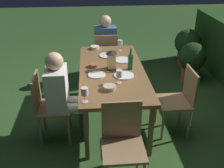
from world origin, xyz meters
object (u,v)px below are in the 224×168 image
(wine_glass_a, at_px, (85,92))
(potted_plant_corner, at_px, (192,60))
(chair_head_near, at_px, (106,54))
(chair_side_left_b, at_px, (48,104))
(bowl_bread, at_px, (94,65))
(lantern_centerpiece, at_px, (111,59))
(wine_glass_b, at_px, (119,74))
(plate_a, at_px, (108,55))
(plate_c, at_px, (97,75))
(potted_plant_by_hedge, at_px, (187,45))
(chair_side_right_b, at_px, (180,98))
(plate_b, at_px, (123,60))
(bowl_olives, at_px, (95,47))
(person_in_blue, at_px, (105,43))
(person_in_cream, at_px, (63,93))
(chair_head_far, at_px, (123,141))
(bowl_salad, at_px, (109,87))
(dining_table, at_px, (112,73))
(plate_d, at_px, (124,75))
(wine_glass_c, at_px, (120,43))
(green_bottle_on_table, at_px, (130,62))

(wine_glass_a, xyz_separation_m, potted_plant_corner, (-1.78, 1.86, -0.43))
(chair_head_near, distance_m, potted_plant_corner, 1.52)
(chair_side_left_b, bearing_deg, bowl_bread, 133.16)
(lantern_centerpiece, bearing_deg, wine_glass_b, 7.54)
(plate_a, xyz_separation_m, plate_c, (0.67, -0.19, 0.00))
(chair_side_left_b, distance_m, potted_plant_by_hedge, 3.31)
(chair_side_right_b, relative_size, plate_b, 3.47)
(plate_b, distance_m, bowl_olives, 0.66)
(person_in_blue, height_order, bowl_olives, person_in_blue)
(chair_head_near, relative_size, wine_glass_a, 5.15)
(chair_side_right_b, height_order, potted_plant_corner, chair_side_right_b)
(chair_side_left_b, relative_size, person_in_cream, 0.76)
(person_in_blue, bearing_deg, plate_b, 9.42)
(chair_head_far, distance_m, plate_c, 1.08)
(chair_head_far, relative_size, chair_side_right_b, 1.00)
(chair_head_near, xyz_separation_m, bowl_salad, (1.75, -0.08, 0.27))
(chair_side_right_b, xyz_separation_m, potted_plant_corner, (-1.40, 0.67, -0.07))
(person_in_cream, xyz_separation_m, bowl_salad, (0.13, 0.55, 0.11))
(wine_glass_a, bearing_deg, chair_side_left_b, -129.46)
(plate_a, bearing_deg, bowl_olives, -151.22)
(bowl_olives, distance_m, bowl_salad, 1.40)
(dining_table, relative_size, plate_d, 7.48)
(chair_head_far, distance_m, potted_plant_corner, 2.64)
(dining_table, relative_size, bowl_olives, 13.72)
(dining_table, relative_size, wine_glass_c, 11.22)
(chair_side_right_b, distance_m, chair_head_near, 1.82)
(wine_glass_c, xyz_separation_m, potted_plant_corner, (-0.25, 1.31, -0.43))
(person_in_blue, height_order, wine_glass_b, person_in_blue)
(chair_side_left_b, height_order, lantern_centerpiece, lantern_centerpiece)
(dining_table, distance_m, chair_side_left_b, 0.95)
(person_in_cream, distance_m, plate_c, 0.50)
(bowl_olives, bearing_deg, plate_d, 17.77)
(chair_side_right_b, bearing_deg, potted_plant_by_hedge, 158.43)
(person_in_cream, relative_size, lantern_centerpiece, 4.34)
(chair_side_right_b, distance_m, bowl_olives, 1.65)
(potted_plant_corner, bearing_deg, plate_a, -72.95)
(chair_head_far, bearing_deg, plate_a, -179.26)
(wine_glass_c, bearing_deg, potted_plant_by_hedge, 124.14)
(chair_side_left_b, relative_size, chair_head_near, 1.00)
(bowl_salad, xyz_separation_m, potted_plant_by_hedge, (-2.29, 1.76, -0.33))
(chair_side_left_b, relative_size, potted_plant_corner, 1.20)
(chair_head_near, height_order, plate_c, chair_head_near)
(potted_plant_by_hedge, bearing_deg, green_bottle_on_table, -39.44)
(plate_d, bearing_deg, wine_glass_a, -39.40)
(wine_glass_a, distance_m, plate_b, 1.24)
(chair_side_right_b, xyz_separation_m, potted_plant_by_hedge, (-2.16, 0.85, -0.07))
(chair_head_near, bearing_deg, potted_plant_corner, 81.56)
(plate_a, height_order, plate_d, same)
(green_bottle_on_table, xyz_separation_m, wine_glass_b, (0.39, -0.19, 0.01))
(chair_side_right_b, height_order, potted_plant_by_hedge, chair_side_right_b)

